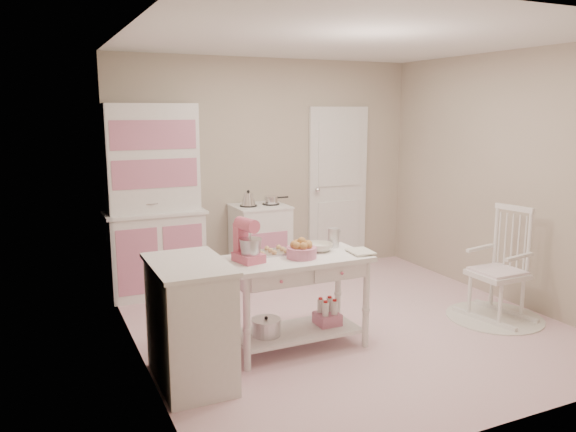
{
  "coord_description": "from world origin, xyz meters",
  "views": [
    {
      "loc": [
        -2.62,
        -4.33,
        2.01
      ],
      "look_at": [
        -0.5,
        0.25,
        1.05
      ],
      "focal_mm": 35.0,
      "sensor_mm": 36.0,
      "label": 1
    }
  ],
  "objects_px": {
    "rocking_chair": "(498,263)",
    "work_table": "(297,302)",
    "bread_basket": "(302,252)",
    "base_cabinet": "(190,322)",
    "stand_mixer": "(248,241)",
    "stove": "(260,244)",
    "hutch": "(154,201)"
  },
  "relations": [
    {
      "from": "stand_mixer",
      "to": "work_table",
      "type": "bearing_deg",
      "value": -15.91
    },
    {
      "from": "base_cabinet",
      "to": "rocking_chair",
      "type": "height_order",
      "value": "rocking_chair"
    },
    {
      "from": "work_table",
      "to": "stand_mixer",
      "type": "xyz_separation_m",
      "value": [
        -0.42,
        0.02,
        0.57
      ]
    },
    {
      "from": "hutch",
      "to": "stand_mixer",
      "type": "distance_m",
      "value": 1.92
    },
    {
      "from": "bread_basket",
      "to": "work_table",
      "type": "bearing_deg",
      "value": 111.8
    },
    {
      "from": "base_cabinet",
      "to": "rocking_chair",
      "type": "bearing_deg",
      "value": 0.35
    },
    {
      "from": "rocking_chair",
      "to": "work_table",
      "type": "relative_size",
      "value": 0.92
    },
    {
      "from": "work_table",
      "to": "bread_basket",
      "type": "relative_size",
      "value": 4.8
    },
    {
      "from": "hutch",
      "to": "base_cabinet",
      "type": "distance_m",
      "value": 2.21
    },
    {
      "from": "rocking_chair",
      "to": "stand_mixer",
      "type": "xyz_separation_m",
      "value": [
        -2.48,
        0.22,
        0.42
      ]
    },
    {
      "from": "rocking_chair",
      "to": "stand_mixer",
      "type": "relative_size",
      "value": 3.24
    },
    {
      "from": "bread_basket",
      "to": "stove",
      "type": "bearing_deg",
      "value": 78.16
    },
    {
      "from": "hutch",
      "to": "work_table",
      "type": "bearing_deg",
      "value": -67.75
    },
    {
      "from": "rocking_chair",
      "to": "work_table",
      "type": "xyz_separation_m",
      "value": [
        -2.06,
        0.2,
        -0.15
      ]
    },
    {
      "from": "rocking_chair",
      "to": "base_cabinet",
      "type": "bearing_deg",
      "value": 169.54
    },
    {
      "from": "stand_mixer",
      "to": "bread_basket",
      "type": "height_order",
      "value": "stand_mixer"
    },
    {
      "from": "base_cabinet",
      "to": "stand_mixer",
      "type": "xyz_separation_m",
      "value": [
        0.56,
        0.24,
        0.51
      ]
    },
    {
      "from": "base_cabinet",
      "to": "rocking_chair",
      "type": "distance_m",
      "value": 3.04
    },
    {
      "from": "stove",
      "to": "bread_basket",
      "type": "bearing_deg",
      "value": -101.84
    },
    {
      "from": "stove",
      "to": "stand_mixer",
      "type": "distance_m",
      "value": 2.08
    },
    {
      "from": "hutch",
      "to": "base_cabinet",
      "type": "bearing_deg",
      "value": -95.3
    },
    {
      "from": "base_cabinet",
      "to": "rocking_chair",
      "type": "xyz_separation_m",
      "value": [
        3.03,
        0.02,
        0.09
      ]
    },
    {
      "from": "stand_mixer",
      "to": "stove",
      "type": "bearing_deg",
      "value": 52.26
    },
    {
      "from": "rocking_chair",
      "to": "work_table",
      "type": "height_order",
      "value": "rocking_chair"
    },
    {
      "from": "hutch",
      "to": "stand_mixer",
      "type": "xyz_separation_m",
      "value": [
        0.36,
        -1.89,
        -0.07
      ]
    },
    {
      "from": "base_cabinet",
      "to": "stove",
      "type": "bearing_deg",
      "value": 56.06
    },
    {
      "from": "stand_mixer",
      "to": "bread_basket",
      "type": "bearing_deg",
      "value": -22.22
    },
    {
      "from": "stove",
      "to": "work_table",
      "type": "height_order",
      "value": "stove"
    },
    {
      "from": "rocking_chair",
      "to": "stand_mixer",
      "type": "bearing_deg",
      "value": 164.1
    },
    {
      "from": "hutch",
      "to": "stand_mixer",
      "type": "relative_size",
      "value": 6.12
    },
    {
      "from": "work_table",
      "to": "stove",
      "type": "bearing_deg",
      "value": 77.26
    },
    {
      "from": "stove",
      "to": "work_table",
      "type": "xyz_separation_m",
      "value": [
        -0.42,
        -1.86,
        -0.06
      ]
    }
  ]
}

